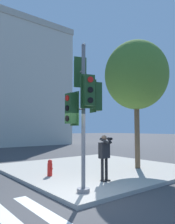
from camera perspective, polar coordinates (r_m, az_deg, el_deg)
The scene contains 7 objects.
ground_plane at distance 6.61m, azimuth -1.66°, elevation -22.38°, with size 160.00×160.00×0.00m, color #424244.
sidewalk_corner at distance 11.39m, azimuth 1.87°, elevation -14.43°, with size 8.00×8.00×0.13m.
traffic_signal_pole at distance 6.78m, azimuth -0.97°, elevation 3.23°, with size 1.23×1.22×4.61m.
person_photographer at distance 8.24m, azimuth 4.46°, elevation -10.71°, with size 0.50×0.53×1.67m.
street_tree at distance 11.42m, azimuth 12.59°, elevation 9.33°, with size 3.16×3.16×6.36m.
fire_hydrant at distance 9.28m, azimuth -9.80°, elevation -14.19°, with size 0.20×0.26×0.66m.
building_right at distance 32.90m, azimuth -20.28°, elevation 6.22°, with size 13.77×12.89×15.95m.
Camera 1 is at (-3.80, -5.01, 2.03)m, focal length 35.00 mm.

